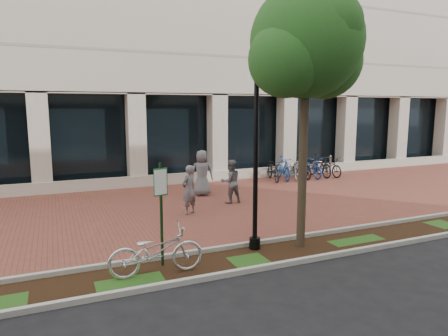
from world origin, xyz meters
name	(u,v)px	position (x,y,z in m)	size (l,w,h in m)	color
ground	(218,204)	(0.00, 0.00, 0.00)	(120.00, 120.00, 0.00)	black
brick_plaza	(218,204)	(0.00, 0.00, 0.01)	(40.00, 9.00, 0.01)	brown
planting_strip	(297,250)	(0.00, -5.25, 0.01)	(40.00, 1.50, 0.01)	black
curb_plaza_side	(282,239)	(0.00, -4.50, 0.06)	(40.00, 0.12, 0.12)	#AFAFA5
curb_street_side	(315,258)	(0.00, -6.00, 0.06)	(40.00, 0.12, 0.12)	#AFAFA5
parking_sign	(161,201)	(-3.38, -4.87, 1.52)	(0.34, 0.07, 2.37)	#143718
lamppost	(256,149)	(-0.94, -4.74, 2.58)	(0.36, 0.36, 4.57)	black
street_tree	(307,49)	(0.29, -5.00, 4.97)	(3.29, 2.74, 6.52)	#4B3D2B
locked_bicycle	(156,251)	(-3.62, -5.30, 0.54)	(0.71, 2.04, 1.07)	silver
pedestrian_left	(189,190)	(-1.41, -0.86, 0.84)	(0.61, 0.40, 1.67)	#5D5D62
pedestrian_mid	(231,182)	(0.53, 0.02, 0.83)	(0.80, 0.63, 1.65)	#5B5C60
pedestrian_right	(202,173)	(-0.01, 1.66, 0.94)	(0.92, 0.60, 1.88)	#5C5C61
bollard	(330,164)	(8.26, 4.00, 0.52)	(0.12, 0.12, 1.02)	#ADADB1
bike_rack_cluster	(302,168)	(6.04, 3.43, 0.55)	(4.29, 2.10, 1.16)	black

